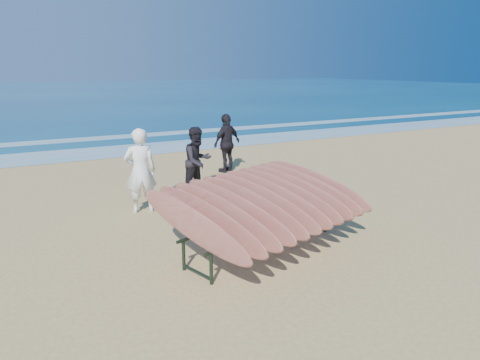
{
  "coord_description": "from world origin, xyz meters",
  "views": [
    {
      "loc": [
        -3.75,
        -6.4,
        3.09
      ],
      "look_at": [
        0.0,
        0.8,
        0.95
      ],
      "focal_mm": 32.0,
      "sensor_mm": 36.0,
      "label": 1
    }
  ],
  "objects_px": {
    "person_white": "(140,171)",
    "person_dark_b": "(227,143)",
    "person_dark_a": "(198,161)",
    "surfboard_rack": "(263,203)"
  },
  "relations": [
    {
      "from": "person_white",
      "to": "person_dark_b",
      "type": "height_order",
      "value": "person_white"
    },
    {
      "from": "surfboard_rack",
      "to": "person_dark_b",
      "type": "xyz_separation_m",
      "value": [
        1.97,
        5.47,
        0.03
      ]
    },
    {
      "from": "person_white",
      "to": "person_dark_a",
      "type": "bearing_deg",
      "value": -146.82
    },
    {
      "from": "person_dark_a",
      "to": "person_dark_b",
      "type": "relative_size",
      "value": 0.96
    },
    {
      "from": "surfboard_rack",
      "to": "person_white",
      "type": "relative_size",
      "value": 2.04
    },
    {
      "from": "surfboard_rack",
      "to": "person_dark_a",
      "type": "height_order",
      "value": "person_dark_a"
    },
    {
      "from": "surfboard_rack",
      "to": "person_white",
      "type": "bearing_deg",
      "value": 96.74
    },
    {
      "from": "surfboard_rack",
      "to": "person_white",
      "type": "xyz_separation_m",
      "value": [
        -1.33,
        2.95,
        0.08
      ]
    },
    {
      "from": "surfboard_rack",
      "to": "person_dark_b",
      "type": "height_order",
      "value": "person_dark_b"
    },
    {
      "from": "person_white",
      "to": "person_dark_b",
      "type": "distance_m",
      "value": 4.16
    }
  ]
}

